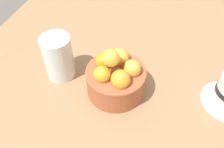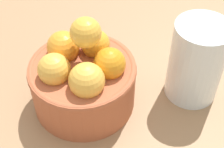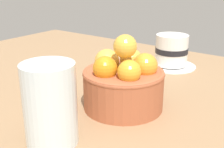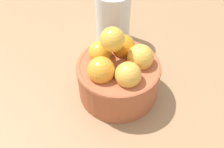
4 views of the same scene
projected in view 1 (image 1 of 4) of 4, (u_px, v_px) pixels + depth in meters
ground_plane at (115, 95)px, 60.32cm from camera, size 131.84×90.04×4.28cm
terracotta_bowl at (116, 77)px, 55.16cm from camera, size 14.57×14.57×13.81cm
water_glass at (58, 57)px, 58.43cm from camera, size 7.60×7.60×11.99cm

